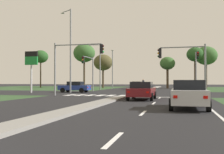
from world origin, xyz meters
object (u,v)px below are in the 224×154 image
traffic_signal_far_right (197,64)px  treeline_fifth (195,55)px  car_silver_near (188,94)px  fuel_price_totem (31,63)px  street_lamp_fourth (112,67)px  traffic_signal_near_right (186,61)px  car_beige_second (137,85)px  traffic_signal_far_left (89,67)px  car_blue_third (75,87)px  pedestrian_at_median (143,83)px  treeline_sixth (206,56)px  car_maroon_fourth (142,90)px  street_lamp_third (99,64)px  treeline_near (41,57)px  street_lamp_second (70,47)px  treeline_third (103,63)px  traffic_signal_near_left (73,58)px  treeline_second (84,53)px  treeline_fourth (167,64)px

traffic_signal_far_right → treeline_fifth: bearing=87.1°
car_silver_near → fuel_price_totem: 25.96m
traffic_signal_far_right → street_lamp_fourth: (-16.00, 17.53, 0.77)m
traffic_signal_near_right → traffic_signal_far_right: (1.71, 11.83, 0.36)m
car_beige_second → traffic_signal_far_left: (-5.44, -10.88, 2.88)m
car_blue_third → pedestrian_at_median: (8.59, 6.38, 0.42)m
traffic_signal_far_right → treeline_sixth: 22.58m
car_maroon_fourth → traffic_signal_near_right: traffic_signal_near_right is taller
street_lamp_third → pedestrian_at_median: street_lamp_third is taller
treeline_near → pedestrian_at_median: bearing=-33.4°
treeline_sixth → pedestrian_at_median: bearing=-119.6°
street_lamp_third → street_lamp_second: bearing=-89.8°
pedestrian_at_median → treeline_near: bearing=175.5°
pedestrian_at_median → treeline_third: 22.81m
fuel_price_totem → treeline_fifth: 34.97m
traffic_signal_near_left → pedestrian_at_median: 15.86m
car_blue_third → treeline_second: treeline_second is taller
traffic_signal_near_right → traffic_signal_far_left: bearing=139.8°
treeline_third → treeline_sixth: (22.66, 0.31, 1.09)m
car_blue_third → traffic_signal_far_left: 4.41m
treeline_second → treeline_fourth: 20.55m
treeline_fifth → treeline_near: bearing=-179.7°
traffic_signal_near_right → treeline_fourth: treeline_fourth is taller
traffic_signal_near_right → traffic_signal_near_left: (-11.47, 0.00, 0.44)m
treeline_fifth → treeline_sixth: bearing=32.2°
car_beige_second → treeline_fifth: (10.82, 10.19, 6.27)m
car_blue_third → traffic_signal_near_right: bearing=-119.6°
street_lamp_second → treeline_fifth: size_ratio=1.27×
fuel_price_totem → treeline_second: (-3.22, 29.97, 4.35)m
car_beige_second → traffic_signal_far_right: 14.63m
car_silver_near → car_beige_second: bearing=103.3°
treeline_near → traffic_signal_far_right: bearing=-30.7°
street_lamp_second → pedestrian_at_median: (8.58, 8.16, -4.86)m
car_maroon_fourth → traffic_signal_near_right: size_ratio=0.91×
treeline_sixth → street_lamp_third: bearing=-144.7°
traffic_signal_near_left → street_lamp_fourth: size_ratio=0.69×
traffic_signal_far_left → treeline_near: treeline_near is taller
street_lamp_fourth → fuel_price_totem: (-5.43, -23.50, -0.59)m
pedestrian_at_median → treeline_second: bearing=157.7°
fuel_price_totem → treeline_fourth: size_ratio=0.82×
car_blue_third → street_lamp_third: bearing=0.2°
traffic_signal_far_left → traffic_signal_near_left: (2.03, -11.41, 0.27)m
traffic_signal_far_right → treeline_second: size_ratio=0.53×
car_beige_second → street_lamp_third: (-6.48, -2.23, 3.83)m
street_lamp_second → treeline_sixth: street_lamp_second is taller
treeline_fifth → car_maroon_fourth: bearing=-99.9°
car_silver_near → pedestrian_at_median: (-5.69, 25.55, 0.38)m
car_blue_third → traffic_signal_near_left: traffic_signal_near_left is taller
car_silver_near → traffic_signal_far_left: size_ratio=0.86×
treeline_near → treeline_fourth: 29.88m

